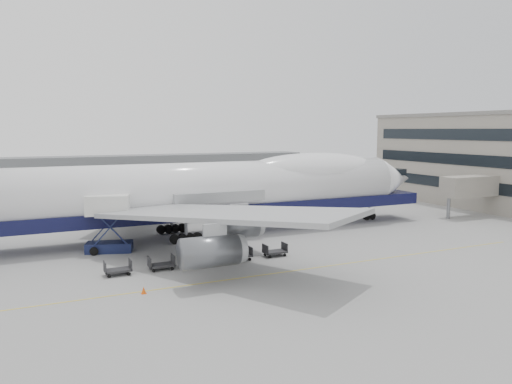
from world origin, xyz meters
TOP-DOWN VIEW (x-y plane):
  - ground at (0.00, 0.00)m, footprint 260.00×260.00m
  - apron_line at (0.00, -6.00)m, footprint 60.00×0.15m
  - hangar at (-10.00, 70.00)m, footprint 110.00×8.00m
  - airliner at (0.64, 12.00)m, footprint 67.00×55.30m
  - catering_truck at (-11.55, 8.52)m, footprint 5.15×4.18m
  - traffic_cone at (-11.31, -6.54)m, footprint 0.39×0.39m
  - dolly_0 at (-12.25, -0.55)m, footprint 2.30×1.35m
  - dolly_1 at (-8.34, -0.55)m, footprint 2.30×1.35m
  - dolly_2 at (-4.44, -0.55)m, footprint 2.30×1.35m
  - dolly_3 at (-0.53, -0.55)m, footprint 2.30×1.35m
  - dolly_4 at (3.37, -0.55)m, footprint 2.30×1.35m

SIDE VIEW (x-z plane):
  - ground at x=0.00m, z-range 0.00..0.00m
  - apron_line at x=0.00m, z-range 0.00..0.01m
  - traffic_cone at x=-11.31m, z-range -0.02..0.56m
  - dolly_0 at x=-12.25m, z-range -0.12..1.18m
  - dolly_1 at x=-8.34m, z-range -0.12..1.18m
  - dolly_2 at x=-4.44m, z-range -0.12..1.18m
  - dolly_3 at x=-0.53m, z-range -0.12..1.18m
  - dolly_4 at x=3.37m, z-range -0.12..1.18m
  - catering_truck at x=-11.55m, z-range 0.41..6.45m
  - hangar at x=-10.00m, z-range 0.00..7.00m
  - airliner at x=0.64m, z-range -4.37..15.61m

